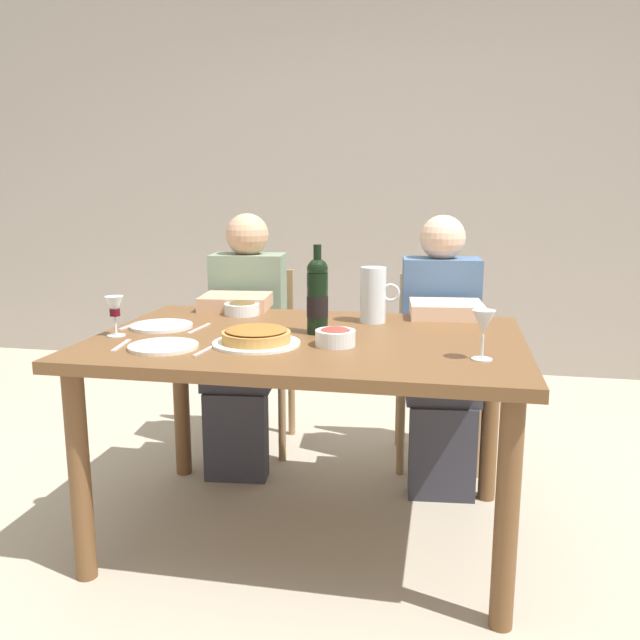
% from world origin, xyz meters
% --- Properties ---
extents(ground_plane, '(8.00, 8.00, 0.00)m').
position_xyz_m(ground_plane, '(0.00, 0.00, 0.00)').
color(ground_plane, '#B2A893').
extents(back_wall, '(8.00, 0.10, 2.80)m').
position_xyz_m(back_wall, '(0.00, 2.45, 1.40)').
color(back_wall, '#A3998E').
rests_on(back_wall, ground).
extents(dining_table, '(1.50, 1.00, 0.76)m').
position_xyz_m(dining_table, '(0.00, 0.00, 0.67)').
color(dining_table, brown).
rests_on(dining_table, ground).
extents(wine_bottle, '(0.08, 0.08, 0.32)m').
position_xyz_m(wine_bottle, '(0.02, 0.05, 0.90)').
color(wine_bottle, black).
rests_on(wine_bottle, dining_table).
extents(water_pitcher, '(0.16, 0.10, 0.22)m').
position_xyz_m(water_pitcher, '(0.20, 0.30, 0.86)').
color(water_pitcher, silver).
rests_on(water_pitcher, dining_table).
extents(baked_tart, '(0.30, 0.30, 0.06)m').
position_xyz_m(baked_tart, '(-0.14, -0.15, 0.79)').
color(baked_tart, white).
rests_on(baked_tart, dining_table).
extents(salad_bowl, '(0.13, 0.13, 0.06)m').
position_xyz_m(salad_bowl, '(0.12, -0.12, 0.79)').
color(salad_bowl, silver).
rests_on(salad_bowl, dining_table).
extents(olive_bowl, '(0.15, 0.15, 0.06)m').
position_xyz_m(olive_bowl, '(-0.35, 0.35, 0.79)').
color(olive_bowl, silver).
rests_on(olive_bowl, dining_table).
extents(wine_glass_left_diner, '(0.07, 0.07, 0.14)m').
position_xyz_m(wine_glass_left_diner, '(-0.67, -0.12, 0.86)').
color(wine_glass_left_diner, silver).
rests_on(wine_glass_left_diner, dining_table).
extents(wine_glass_right_diner, '(0.07, 0.07, 0.15)m').
position_xyz_m(wine_glass_right_diner, '(0.59, -0.21, 0.87)').
color(wine_glass_right_diner, silver).
rests_on(wine_glass_right_diner, dining_table).
extents(dinner_plate_left_setting, '(0.23, 0.23, 0.01)m').
position_xyz_m(dinner_plate_left_setting, '(-0.43, -0.26, 0.77)').
color(dinner_plate_left_setting, silver).
rests_on(dinner_plate_left_setting, dining_table).
extents(dinner_plate_right_setting, '(0.23, 0.23, 0.01)m').
position_xyz_m(dinner_plate_right_setting, '(-0.57, 0.04, 0.77)').
color(dinner_plate_right_setting, silver).
rests_on(dinner_plate_right_setting, dining_table).
extents(fork_left_setting, '(0.04, 0.16, 0.00)m').
position_xyz_m(fork_left_setting, '(-0.58, -0.26, 0.76)').
color(fork_left_setting, silver).
rests_on(fork_left_setting, dining_table).
extents(knife_left_setting, '(0.03, 0.18, 0.00)m').
position_xyz_m(knife_left_setting, '(-0.28, -0.26, 0.76)').
color(knife_left_setting, silver).
rests_on(knife_left_setting, dining_table).
extents(knife_right_setting, '(0.02, 0.18, 0.00)m').
position_xyz_m(knife_right_setting, '(-0.42, 0.04, 0.76)').
color(knife_right_setting, silver).
rests_on(knife_right_setting, dining_table).
extents(spoon_right_setting, '(0.02, 0.16, 0.00)m').
position_xyz_m(spoon_right_setting, '(-0.70, 0.04, 0.76)').
color(spoon_right_setting, silver).
rests_on(spoon_right_setting, dining_table).
extents(chair_left, '(0.44, 0.44, 0.87)m').
position_xyz_m(chair_left, '(-0.46, 0.87, 0.50)').
color(chair_left, '#9E7A51').
rests_on(chair_left, ground).
extents(diner_left, '(0.37, 0.53, 1.16)m').
position_xyz_m(diner_left, '(-0.44, 0.64, 0.62)').
color(diner_left, gray).
rests_on(diner_left, ground).
extents(chair_right, '(0.44, 0.44, 0.87)m').
position_xyz_m(chair_right, '(0.44, 0.86, 0.50)').
color(chair_right, '#9E7A51').
rests_on(chair_right, ground).
extents(diner_right, '(0.37, 0.53, 1.16)m').
position_xyz_m(diner_right, '(0.46, 0.63, 0.62)').
color(diner_right, '#4C6B93').
rests_on(diner_right, ground).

